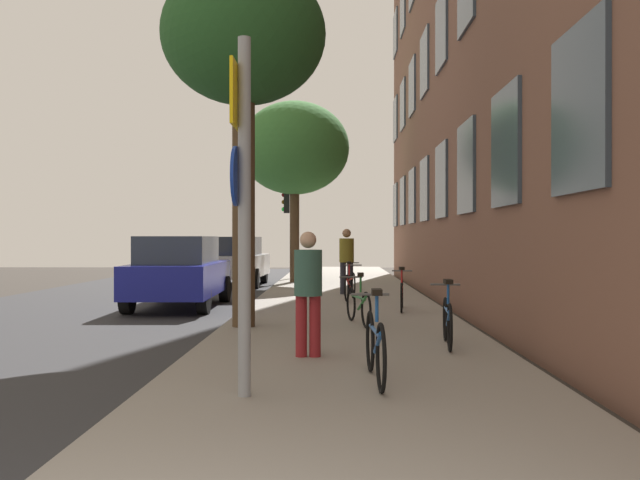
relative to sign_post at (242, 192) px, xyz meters
The scene contains 17 objects.
ground_plane 11.14m from the sign_post, 102.80° to the left, with size 41.80×41.80×0.00m, color #332D28.
road_asphalt 11.78m from the sign_post, 112.96° to the left, with size 7.00×38.00×0.01m, color #2D2D30.
sidewalk 10.92m from the sign_post, 84.27° to the left, with size 4.20×38.00×0.12m, color gray.
sign_post is the anchor object (origin of this frame).
traffic_light 19.18m from the sign_post, 92.32° to the left, with size 0.43×0.24×3.23m.
tree_near 5.98m from the sign_post, 97.06° to the left, with size 2.74×2.74×6.03m.
tree_far 17.34m from the sign_post, 91.51° to the left, with size 3.66×3.66×6.04m.
bicycle_0 2.11m from the sign_post, 27.84° to the left, with size 0.42×1.76×0.96m.
bicycle_1 4.20m from the sign_post, 52.01° to the left, with size 0.42×1.59×0.92m.
bicycle_2 5.83m from the sign_post, 76.87° to the left, with size 0.51×1.66×0.89m.
bicycle_3 8.34m from the sign_post, 74.11° to the left, with size 0.42×1.64×0.89m.
bicycle_4 10.47m from the sign_post, 83.09° to the left, with size 0.45×1.62×0.92m.
bicycle_5 12.84m from the sign_post, 84.06° to the left, with size 0.42×1.63×0.89m.
pedestrian_0 2.49m from the sign_post, 76.26° to the left, with size 0.48×0.48×1.55m.
pedestrian_1 12.14m from the sign_post, 84.33° to the left, with size 0.53×0.53×1.71m.
car_0 9.89m from the sign_post, 105.59° to the left, with size 1.87×4.53×1.62m.
car_1 16.99m from the sign_post, 98.31° to the left, with size 2.01×4.47×1.62m.
Camera 1 is at (0.89, -2.30, 1.60)m, focal length 39.96 mm.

